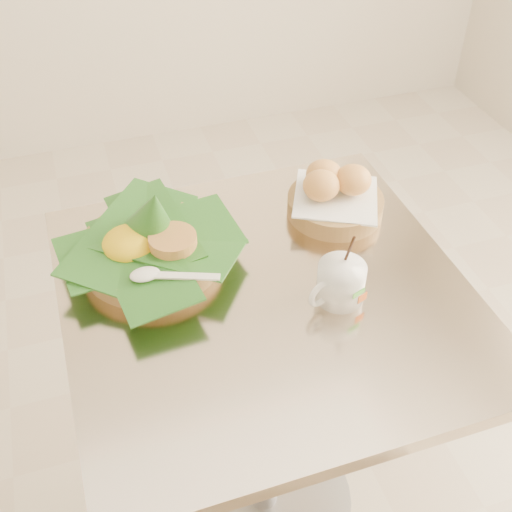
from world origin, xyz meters
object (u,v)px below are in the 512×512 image
object	(u,v)px
cafe_table	(265,370)
bread_basket	(334,195)
rice_basket	(150,242)
coffee_mug	(340,282)

from	to	relation	value
cafe_table	bread_basket	distance (m)	0.37
rice_basket	coffee_mug	size ratio (longest dim) A/B	2.26
rice_basket	cafe_table	bearing A→B (deg)	-39.19
coffee_mug	bread_basket	bearing A→B (deg)	69.11
bread_basket	coffee_mug	size ratio (longest dim) A/B	1.51
rice_basket	coffee_mug	distance (m)	0.35
rice_basket	coffee_mug	xyz separation A→B (m)	(0.29, -0.20, -0.01)
cafe_table	bread_basket	size ratio (longest dim) A/B	3.48
cafe_table	coffee_mug	size ratio (longest dim) A/B	5.27
cafe_table	rice_basket	size ratio (longest dim) A/B	2.33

